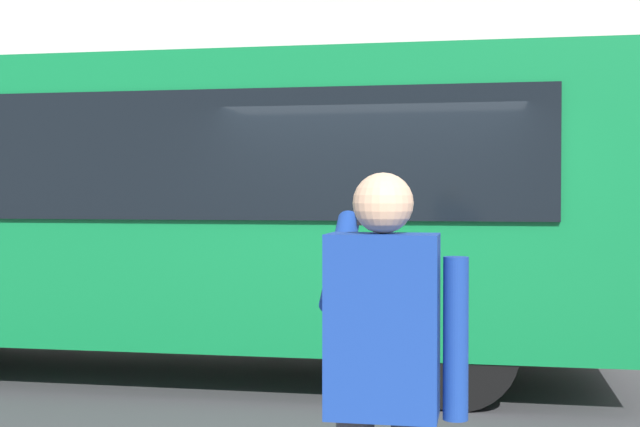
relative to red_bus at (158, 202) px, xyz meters
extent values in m
plane|color=#38383A|center=(-2.32, 0.78, -1.68)|extent=(60.00, 60.00, 0.00)
cube|color=#0F7238|center=(-0.02, -0.01, 0.02)|extent=(9.00, 2.50, 2.60)
cube|color=black|center=(-0.02, 1.25, 0.42)|extent=(7.60, 0.06, 1.10)
cylinder|color=black|center=(-3.02, -1.11, -1.18)|extent=(1.00, 0.28, 1.00)
cylinder|color=black|center=(-3.02, 1.09, -1.18)|extent=(1.00, 0.28, 1.00)
cube|color=navy|center=(-2.86, 5.22, -0.38)|extent=(0.40, 0.24, 0.66)
sphere|color=#D8A884|center=(-2.86, 5.22, 0.06)|extent=(0.22, 0.22, 0.22)
cylinder|color=navy|center=(-3.12, 5.22, -0.42)|extent=(0.09, 0.09, 0.58)
cylinder|color=navy|center=(-2.68, 5.06, -0.16)|extent=(0.09, 0.48, 0.37)
cube|color=black|center=(-2.76, 4.92, 0.04)|extent=(0.07, 0.01, 0.14)
camera|label=1|loc=(-3.22, 8.35, 0.09)|focal=49.14mm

